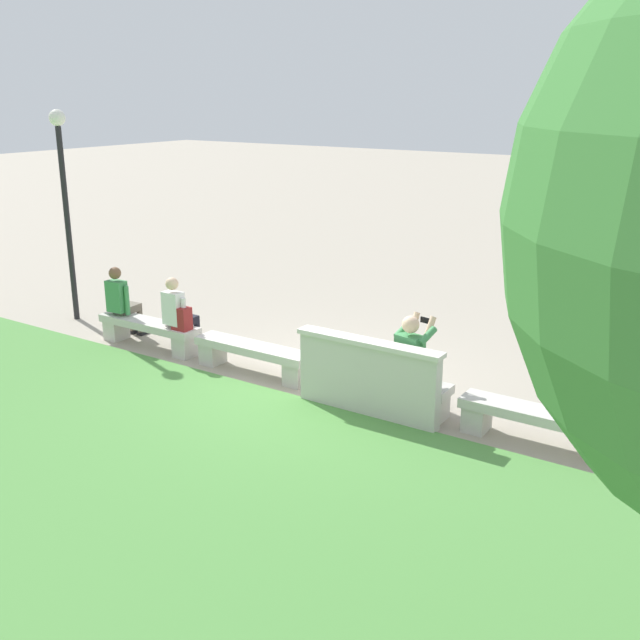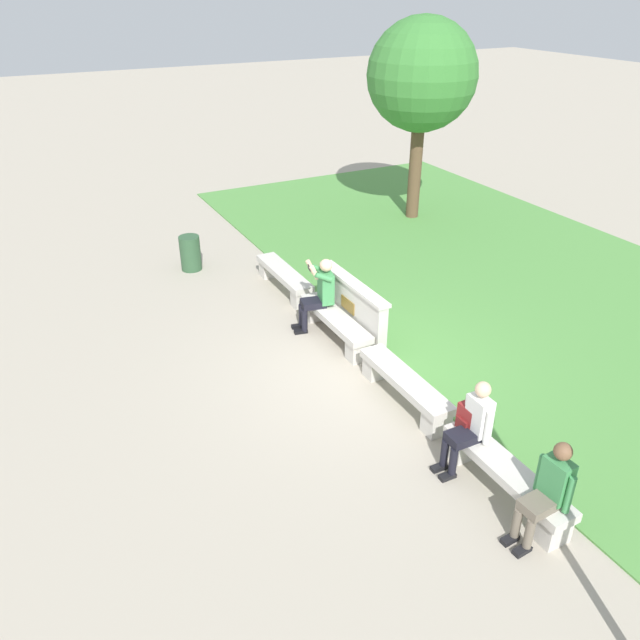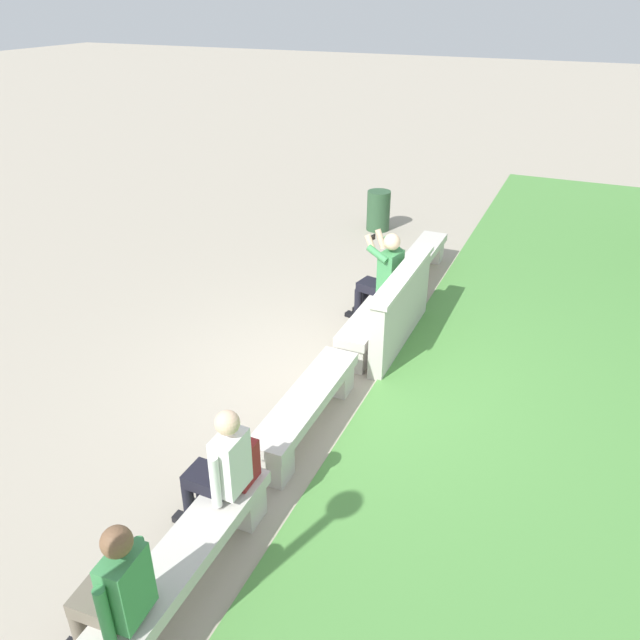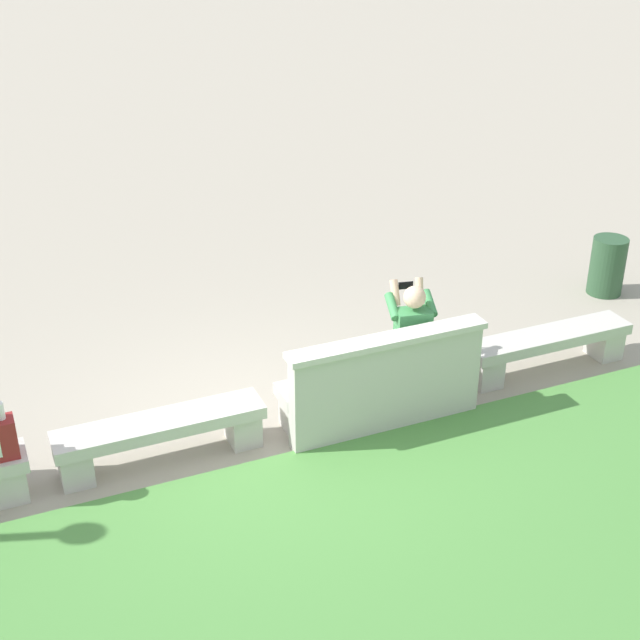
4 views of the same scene
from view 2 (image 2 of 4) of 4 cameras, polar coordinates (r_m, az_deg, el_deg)
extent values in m
plane|color=#A89E8C|center=(10.17, 4.27, -4.32)|extent=(80.00, 80.00, 0.00)
cube|color=#518E42|center=(12.75, 21.36, 0.98)|extent=(20.32, 8.00, 0.03)
cube|color=beige|center=(12.47, -3.31, 4.33)|extent=(1.93, 0.40, 0.12)
cube|color=beige|center=(13.22, -4.69, 4.68)|extent=(0.28, 0.34, 0.33)
cube|color=beige|center=(11.92, -1.71, 1.97)|extent=(0.28, 0.34, 0.33)
cube|color=beige|center=(10.76, 1.41, 0.16)|extent=(1.93, 0.40, 0.12)
cube|color=beige|center=(11.47, -0.48, 0.84)|extent=(0.28, 0.34, 0.33)
cube|color=beige|center=(10.28, 3.49, -2.79)|extent=(0.28, 0.34, 0.33)
cube|color=beige|center=(9.22, 7.80, -5.47)|extent=(1.93, 0.40, 0.12)
cube|color=beige|center=(9.88, 5.15, -4.31)|extent=(0.28, 0.34, 0.33)
cube|color=beige|center=(8.85, 10.59, -9.17)|extent=(0.28, 0.34, 0.33)
cube|color=beige|center=(7.97, 16.67, -12.98)|extent=(1.93, 0.40, 0.12)
cube|color=beige|center=(8.53, 12.89, -11.17)|extent=(0.28, 0.34, 0.33)
cube|color=beige|center=(7.76, 20.46, -17.41)|extent=(0.28, 0.34, 0.33)
cube|color=beige|center=(10.87, 2.99, 0.95)|extent=(1.96, 0.18, 0.95)
cube|color=beige|center=(10.64, 3.05, 3.36)|extent=(2.02, 0.24, 0.06)
cube|color=brown|center=(10.77, 2.55, 1.38)|extent=(0.44, 0.02, 0.22)
cube|color=black|center=(11.25, -2.02, -0.57)|extent=(0.15, 0.26, 0.06)
cylinder|color=black|center=(11.16, -1.69, 0.42)|extent=(0.11, 0.11, 0.42)
cube|color=black|center=(11.08, -1.77, -1.06)|extent=(0.15, 0.26, 0.06)
cylinder|color=black|center=(10.99, -1.43, -0.06)|extent=(0.11, 0.11, 0.42)
cube|color=black|center=(10.99, -0.62, 1.55)|extent=(0.38, 0.47, 0.12)
cube|color=#3D894C|center=(10.92, 0.54, 3.00)|extent=(0.38, 0.28, 0.56)
sphere|color=beige|center=(10.75, 0.55, 5.02)|extent=(0.22, 0.22, 0.22)
cylinder|color=#3D894C|center=(10.94, -0.23, 4.73)|extent=(0.15, 0.32, 0.21)
cylinder|color=beige|center=(10.82, -0.86, 4.89)|extent=(0.13, 0.20, 0.27)
cylinder|color=#3D894C|center=(10.61, 0.32, 3.92)|extent=(0.15, 0.32, 0.21)
cylinder|color=beige|center=(10.60, -0.51, 4.37)|extent=(0.10, 0.19, 0.27)
cube|color=black|center=(10.68, -1.00, 4.79)|extent=(0.15, 0.04, 0.08)
cube|color=black|center=(8.36, 10.82, -13.10)|extent=(0.10, 0.22, 0.06)
cylinder|color=black|center=(8.25, 11.30, -11.88)|extent=(0.10, 0.10, 0.42)
cube|color=black|center=(8.25, 11.58, -13.82)|extent=(0.10, 0.22, 0.06)
cylinder|color=black|center=(8.15, 12.07, -12.59)|extent=(0.10, 0.10, 0.42)
cube|color=black|center=(8.12, 12.90, -10.37)|extent=(0.29, 0.41, 0.12)
cube|color=silver|center=(8.08, 14.34, -8.44)|extent=(0.32, 0.21, 0.52)
sphere|color=beige|center=(7.86, 14.68, -6.17)|extent=(0.20, 0.20, 0.20)
cylinder|color=silver|center=(8.22, 13.31, -8.03)|extent=(0.08, 0.08, 0.48)
cylinder|color=silver|center=(7.99, 15.10, -9.52)|extent=(0.08, 0.08, 0.48)
cube|color=black|center=(7.69, 16.96, -18.62)|extent=(0.11, 0.23, 0.06)
cylinder|color=#6B6051|center=(7.58, 17.52, -17.33)|extent=(0.10, 0.10, 0.42)
cube|color=black|center=(7.62, 17.99, -19.39)|extent=(0.11, 0.23, 0.06)
cylinder|color=#6B6051|center=(7.50, 18.56, -18.09)|extent=(0.10, 0.10, 0.42)
cube|color=#6B6051|center=(7.46, 19.32, -15.64)|extent=(0.31, 0.42, 0.12)
cube|color=#3D894C|center=(7.43, 20.80, -13.46)|extent=(0.33, 0.22, 0.52)
sphere|color=brown|center=(7.19, 21.34, -11.13)|extent=(0.20, 0.20, 0.20)
cylinder|color=#3D894C|center=(7.53, 19.46, -13.01)|extent=(0.08, 0.08, 0.48)
cylinder|color=#3D894C|center=(7.37, 21.83, -14.62)|extent=(0.08, 0.08, 0.48)
cube|color=maroon|center=(8.26, 13.50, -8.65)|extent=(0.28, 0.20, 0.36)
cube|color=maroon|center=(8.24, 12.85, -9.28)|extent=(0.20, 0.06, 0.16)
torus|color=black|center=(8.14, 13.66, -7.52)|extent=(0.10, 0.02, 0.10)
cylinder|color=brown|center=(16.47, 8.71, 13.79)|extent=(0.32, 0.32, 2.74)
sphere|color=#387A33|center=(16.06, 9.32, 21.25)|extent=(2.64, 2.64, 2.64)
cylinder|color=#2D5133|center=(13.71, -11.77, 6.01)|extent=(0.44, 0.44, 0.75)
camera|label=1|loc=(17.94, 18.99, 22.42)|focal=42.00mm
camera|label=3|loc=(7.11, 50.18, 6.78)|focal=35.00mm
camera|label=4|loc=(12.36, 42.43, 18.86)|focal=50.00mm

